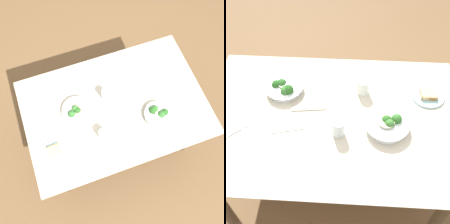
% 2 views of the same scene
% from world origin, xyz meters
% --- Properties ---
extents(ground_plane, '(6.00, 6.00, 0.00)m').
position_xyz_m(ground_plane, '(0.00, 0.00, 0.00)').
color(ground_plane, brown).
extents(dining_table, '(1.49, 1.01, 0.75)m').
position_xyz_m(dining_table, '(0.00, 0.00, 0.64)').
color(dining_table, beige).
rests_on(dining_table, ground_plane).
extents(broccoli_bowl_far, '(0.23, 0.23, 0.09)m').
position_xyz_m(broccoli_bowl_far, '(-0.30, 0.18, 0.78)').
color(broccoli_bowl_far, white).
rests_on(broccoli_bowl_far, dining_table).
extents(broccoli_bowl_near, '(0.24, 0.24, 0.09)m').
position_xyz_m(broccoli_bowl_near, '(0.31, -0.06, 0.78)').
color(broccoli_bowl_near, white).
rests_on(broccoli_bowl_near, dining_table).
extents(bread_side_plate, '(0.20, 0.20, 0.04)m').
position_xyz_m(bread_side_plate, '(0.56, 0.19, 0.76)').
color(bread_side_plate, '#99C6D1').
rests_on(bread_side_plate, dining_table).
extents(water_glass_center, '(0.07, 0.07, 0.10)m').
position_xyz_m(water_glass_center, '(0.17, 0.21, 0.80)').
color(water_glass_center, silver).
rests_on(water_glass_center, dining_table).
extents(water_glass_side, '(0.07, 0.07, 0.10)m').
position_xyz_m(water_glass_side, '(0.04, -0.11, 0.80)').
color(water_glass_side, silver).
rests_on(water_glass_side, dining_table).
extents(fork_by_far_bowl, '(0.04, 0.10, 0.00)m').
position_xyz_m(fork_by_far_bowl, '(-0.46, -0.06, 0.75)').
color(fork_by_far_bowl, '#B7B7BC').
rests_on(fork_by_far_bowl, dining_table).
extents(fork_by_near_bowl, '(0.08, 0.08, 0.00)m').
position_xyz_m(fork_by_near_bowl, '(-0.53, -0.15, 0.75)').
color(fork_by_near_bowl, '#B7B7BC').
rests_on(fork_by_near_bowl, dining_table).
extents(table_knife_left, '(0.19, 0.05, 0.00)m').
position_xyz_m(table_knife_left, '(-0.22, -0.11, 0.75)').
color(table_knife_left, '#B7B7BC').
rests_on(table_knife_left, dining_table).
extents(napkin_folded_upper, '(0.22, 0.17, 0.01)m').
position_xyz_m(napkin_folded_upper, '(-0.15, 0.11, 0.75)').
color(napkin_folded_upper, '#B1A997').
rests_on(napkin_folded_upper, dining_table).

